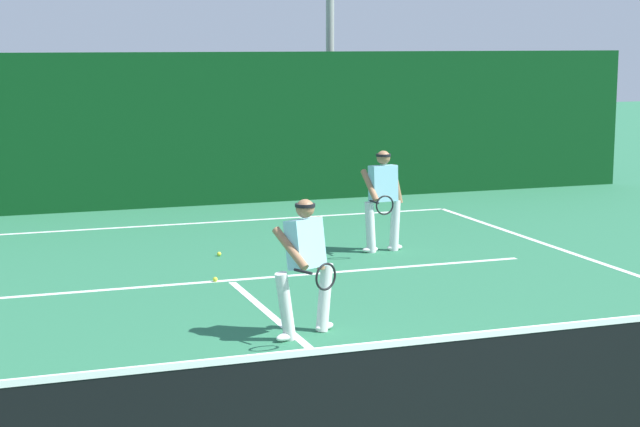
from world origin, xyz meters
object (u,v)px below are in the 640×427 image
(player_near, at_px, (306,262))
(tennis_ball_extra, at_px, (219,254))
(player_far, at_px, (383,197))
(tennis_ball, at_px, (215,279))

(player_near, height_order, tennis_ball_extra, player_near)
(player_near, bearing_deg, player_far, -147.91)
(player_far, relative_size, tennis_ball, 23.65)
(tennis_ball_extra, bearing_deg, tennis_ball, -105.68)
(player_near, distance_m, tennis_ball_extra, 4.59)
(player_far, bearing_deg, tennis_ball, 16.89)
(tennis_ball_extra, bearing_deg, player_far, -11.36)
(tennis_ball, distance_m, tennis_ball_extra, 1.70)
(player_far, distance_m, tennis_ball, 3.24)
(player_near, bearing_deg, tennis_ball_extra, -116.89)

